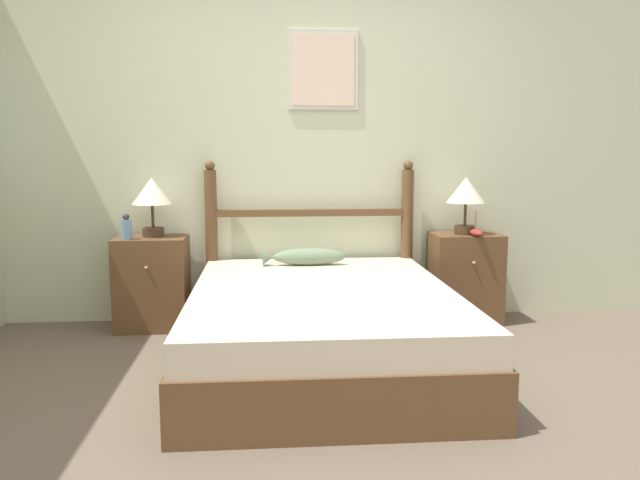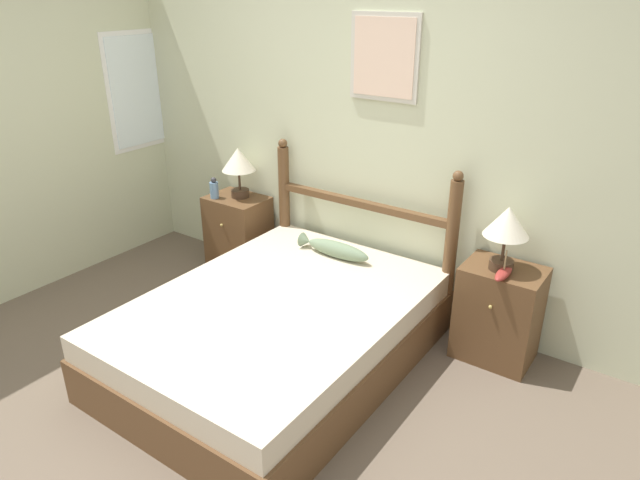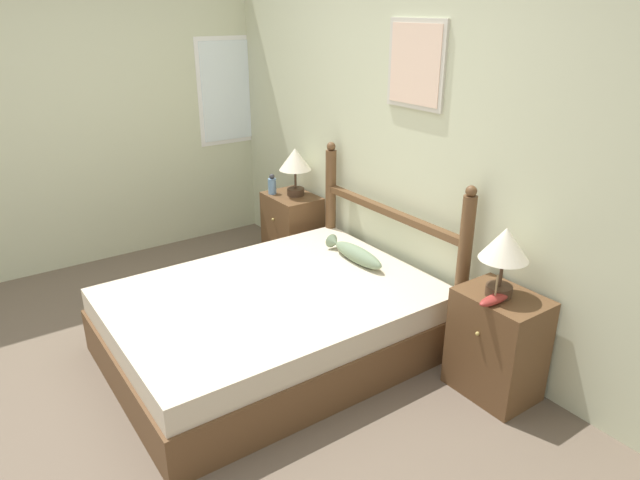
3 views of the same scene
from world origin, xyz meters
TOP-DOWN VIEW (x-y plane):
  - ground_plane at (0.00, 0.00)m, footprint 16.00×16.00m
  - wall_back at (0.00, 1.73)m, footprint 6.40×0.08m
  - bed at (0.11, 0.62)m, footprint 1.51×2.06m
  - headboard at (0.11, 1.61)m, footprint 1.51×0.09m
  - nightstand_left at (-1.01, 1.49)m, footprint 0.49×0.39m
  - nightstand_right at (1.24, 1.49)m, footprint 0.49×0.39m
  - table_lamp_left at (-0.99, 1.52)m, footprint 0.27×0.27m
  - table_lamp_right at (1.22, 1.46)m, footprint 0.27×0.27m
  - bottle at (-1.14, 1.38)m, footprint 0.07×0.07m
  - model_boat at (1.26, 1.37)m, footprint 0.07×0.24m
  - fish_pillow at (0.06, 1.35)m, footprint 0.57×0.11m

SIDE VIEW (x-z plane):
  - ground_plane at x=0.00m, z-range 0.00..0.00m
  - bed at x=0.11m, z-range 0.00..0.46m
  - nightstand_left at x=-1.01m, z-range 0.00..0.65m
  - nightstand_right at x=1.24m, z-range 0.00..0.65m
  - fish_pillow at x=0.06m, z-range 0.46..0.58m
  - headboard at x=0.11m, z-range 0.03..1.21m
  - model_boat at x=1.26m, z-range 0.59..0.76m
  - bottle at x=-1.14m, z-range 0.64..0.82m
  - table_lamp_left at x=-0.99m, z-range 0.73..1.15m
  - table_lamp_right at x=1.22m, z-range 0.73..1.15m
  - wall_back at x=0.00m, z-range 0.00..2.55m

